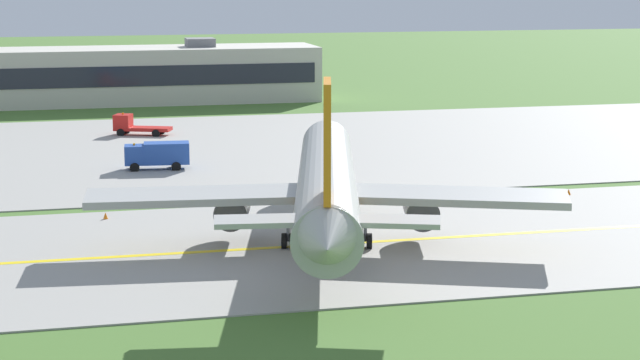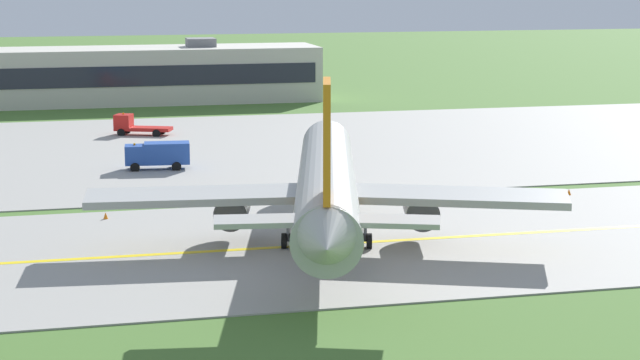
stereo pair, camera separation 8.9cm
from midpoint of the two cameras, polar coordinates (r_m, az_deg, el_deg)
name	(u,v)px [view 1 (the left image)]	position (r m, az deg, el deg)	size (l,w,h in m)	color
ground_plane	(320,246)	(74.90, -0.03, -3.47)	(500.00, 500.00, 0.00)	#47702D
taxiway_strip	(320,246)	(74.89, -0.03, -3.43)	(240.00, 28.00, 0.10)	#9E9B93
apron_pad	(320,146)	(117.21, 0.00, 1.79)	(140.00, 52.00, 0.10)	#9E9B93
taxiway_centreline	(320,245)	(74.87, -0.03, -3.39)	(220.00, 0.60, 0.01)	yellow
airplane_lead	(327,185)	(74.72, 0.32, -0.25)	(32.08, 39.24, 12.70)	#ADADA8
service_truck_fuel	(158,154)	(104.13, -8.46, 1.35)	(6.15, 2.74, 2.60)	#264CA5
service_truck_catering	(134,125)	(126.41, -9.67, 2.82)	(6.71, 4.23, 2.59)	red
terminal_building	(123,75)	(158.03, -10.20, 5.38)	(55.11, 11.92, 8.94)	beige
traffic_cone_near_edge	(106,216)	(84.13, -11.11, -1.86)	(0.44, 0.44, 0.60)	orange
traffic_cone_far_edge	(569,192)	(93.66, 12.77, -0.63)	(0.44, 0.44, 0.60)	orange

